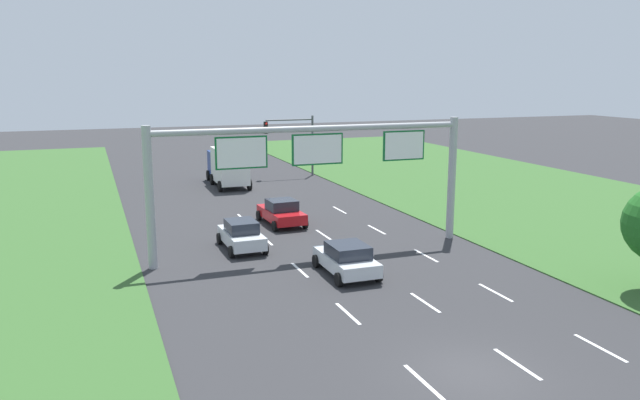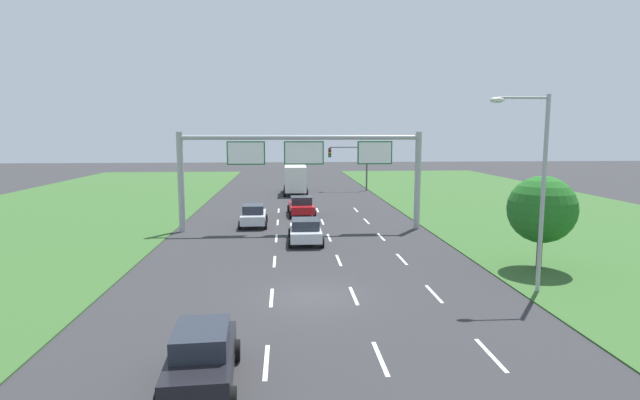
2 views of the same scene
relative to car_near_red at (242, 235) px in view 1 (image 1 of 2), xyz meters
name	(u,v)px [view 1 (image 1 of 2)]	position (x,y,z in m)	size (l,w,h in m)	color
ground_plane	(472,373)	(3.52, -16.63, -0.80)	(200.00, 200.00, 0.00)	#2D2D30
lane_dashes_inner_left	(381,343)	(1.77, -13.63, -0.80)	(0.14, 44.40, 0.01)	white
lane_dashes_inner_right	(466,329)	(5.27, -13.63, -0.80)	(0.14, 44.40, 0.01)	white
lane_dashes_slip	(542,317)	(8.77, -13.63, -0.80)	(0.14, 44.40, 0.01)	white
car_near_red	(242,235)	(0.00, 0.00, 0.00)	(2.10, 3.99, 1.60)	silver
car_lead_silver	(347,259)	(3.64, -6.06, -0.02)	(2.20, 4.12, 1.54)	silver
car_far_ahead	(281,212)	(3.72, 4.76, -0.02)	(2.35, 4.40, 1.60)	red
box_truck	(228,165)	(3.56, 19.87, 0.93)	(2.76, 7.17, 3.24)	navy
sign_gantry	(316,161)	(3.64, -1.85, 4.12)	(17.24, 0.44, 7.00)	#9EA0A5
traffic_light_mast	(293,135)	(10.31, 22.62, 3.06)	(4.76, 0.49, 5.60)	#47494F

